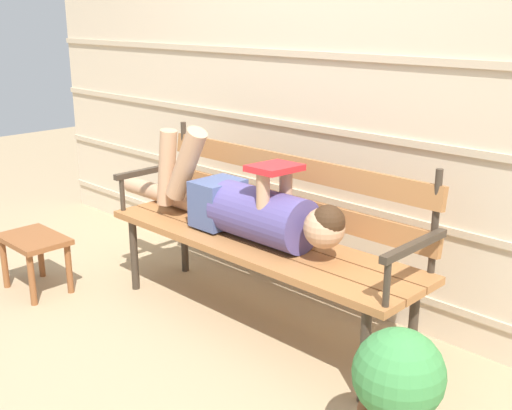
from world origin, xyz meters
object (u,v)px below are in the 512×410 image
Objects in this scene: reclining_person at (243,206)px; footstool at (34,247)px; park_bench at (266,227)px; potted_plant at (397,396)px.

reclining_person is 1.31m from footstool.
park_bench is at bearing 29.14° from footstool.
footstool is (-1.20, -0.67, -0.25)m from park_bench.
park_bench is 4.35× the size of footstool.
reclining_person is at bearing 160.00° from potted_plant.
reclining_person reaches higher than park_bench.
reclining_person reaches higher than footstool.
reclining_person is at bearing -141.99° from park_bench.
footstool is at bearing -150.86° from park_bench.
potted_plant is (1.11, -0.51, -0.22)m from park_bench.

